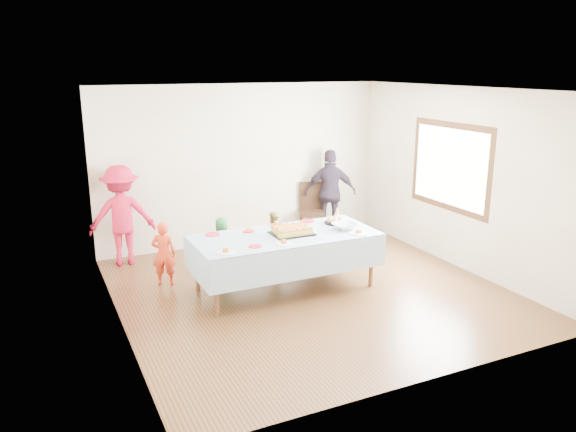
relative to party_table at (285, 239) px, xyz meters
name	(u,v)px	position (x,y,z in m)	size (l,w,h in m)	color
ground	(310,291)	(0.27, -0.21, -0.72)	(5.00, 5.00, 0.00)	#442813
room_walls	(315,163)	(0.33, -0.21, 1.05)	(5.04, 5.04, 2.72)	beige
party_table	(285,239)	(0.00, 0.00, 0.00)	(2.50, 1.10, 0.78)	#52361C
birthday_cake	(292,231)	(0.09, -0.01, 0.10)	(0.55, 0.42, 0.10)	black
rolls_tray	(335,221)	(0.89, 0.20, 0.10)	(0.32, 0.32, 0.10)	black
punch_bowl	(345,226)	(0.86, -0.11, 0.10)	(0.34, 0.34, 0.08)	silver
party_hat	(337,213)	(1.04, 0.41, 0.14)	(0.10, 0.10, 0.18)	silver
fork_pile	(337,229)	(0.72, -0.16, 0.09)	(0.24, 0.18, 0.07)	white
plate_red_far_a	(213,234)	(-0.89, 0.42, 0.06)	(0.20, 0.20, 0.01)	red
plate_red_far_b	(249,231)	(-0.40, 0.34, 0.06)	(0.17, 0.17, 0.01)	red
plate_red_far_c	(277,225)	(0.08, 0.46, 0.06)	(0.18, 0.18, 0.01)	red
plate_red_far_d	(308,221)	(0.57, 0.46, 0.06)	(0.20, 0.20, 0.01)	red
plate_red_near	(255,246)	(-0.56, -0.30, 0.06)	(0.17, 0.17, 0.01)	red
plate_white_left	(226,252)	(-0.98, -0.38, 0.06)	(0.21, 0.21, 0.01)	white
plate_white_mid	(284,244)	(-0.19, -0.36, 0.06)	(0.21, 0.21, 0.01)	white
plate_white_right	(359,233)	(0.92, -0.39, 0.06)	(0.24, 0.24, 0.01)	white
dining_chair	(311,207)	(1.47, 2.07, -0.19)	(0.55, 0.55, 0.97)	black
toddler_left	(164,254)	(-1.47, 0.86, -0.27)	(0.33, 0.22, 0.91)	red
toddler_mid	(222,243)	(-0.52, 1.15, -0.33)	(0.39, 0.25, 0.80)	#277538
toddler_right	(273,236)	(0.33, 1.16, -0.33)	(0.38, 0.30, 0.79)	tan
adult_left	(122,215)	(-1.83, 1.99, 0.05)	(1.00, 0.57, 1.54)	#C01839
adult_right	(330,193)	(1.82, 1.99, 0.05)	(0.91, 0.38, 1.55)	#2D2533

